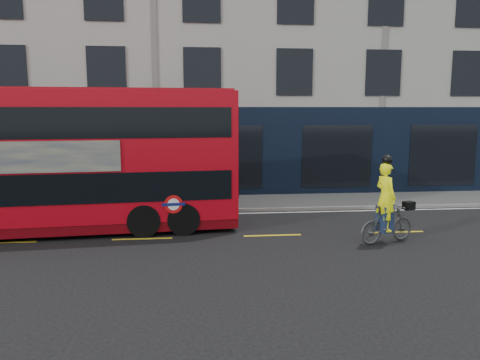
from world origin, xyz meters
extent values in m
plane|color=black|center=(0.00, 0.00, 0.00)|extent=(120.00, 120.00, 0.00)
cube|color=slate|center=(0.00, 6.50, 0.06)|extent=(60.00, 3.00, 0.12)
cube|color=gray|center=(0.00, 5.00, 0.07)|extent=(60.00, 0.12, 0.13)
cube|color=#A7A59D|center=(0.00, 13.00, 7.50)|extent=(50.00, 10.00, 15.00)
cube|color=black|center=(0.00, 7.98, 2.00)|extent=(50.00, 0.08, 4.00)
cube|color=silver|center=(0.00, 4.70, 0.00)|extent=(58.00, 0.10, 0.01)
cube|color=#B40713|center=(-2.70, 2.66, 2.46)|extent=(11.35, 3.50, 4.01)
cube|color=#5A0309|center=(-2.70, 2.66, 0.30)|extent=(11.34, 3.45, 0.30)
cube|color=black|center=(-2.70, 2.66, 1.57)|extent=(10.90, 3.51, 0.91)
cube|color=black|center=(-2.70, 2.66, 3.50)|extent=(10.90, 3.51, 0.91)
cube|color=maroon|center=(-2.70, 2.66, 4.49)|extent=(11.11, 3.38, 0.08)
cube|color=black|center=(2.88, 3.15, 1.57)|extent=(0.24, 2.28, 0.91)
cube|color=black|center=(2.88, 3.15, 3.50)|extent=(0.24, 2.28, 0.91)
cube|color=tan|center=(-3.60, 1.28, 2.54)|extent=(6.07, 0.57, 0.91)
cylinder|color=red|center=(0.95, 1.68, 1.02)|extent=(0.57, 0.07, 0.57)
cylinder|color=white|center=(0.95, 1.67, 1.02)|extent=(0.37, 0.05, 0.37)
cube|color=#0C1459|center=(0.95, 1.67, 1.02)|extent=(0.71, 0.08, 0.09)
cylinder|color=black|center=(1.14, 3.00, 0.51)|extent=(1.24, 2.67, 1.02)
cylinder|color=black|center=(-0.07, 2.89, 0.51)|extent=(1.24, 2.67, 1.02)
imported|color=#474A4D|center=(7.21, 0.39, 0.57)|extent=(1.97, 1.12, 1.14)
imported|color=#F0F70D|center=(7.11, 0.36, 1.38)|extent=(0.68, 0.84, 1.98)
cube|color=black|center=(7.97, 0.65, 1.05)|extent=(0.37, 0.33, 0.25)
cube|color=#1B2A49|center=(7.11, 0.36, 0.72)|extent=(0.45, 0.51, 0.78)
sphere|color=black|center=(7.11, 0.36, 2.46)|extent=(0.29, 0.29, 0.29)
camera|label=1|loc=(1.60, -12.48, 3.88)|focal=35.00mm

